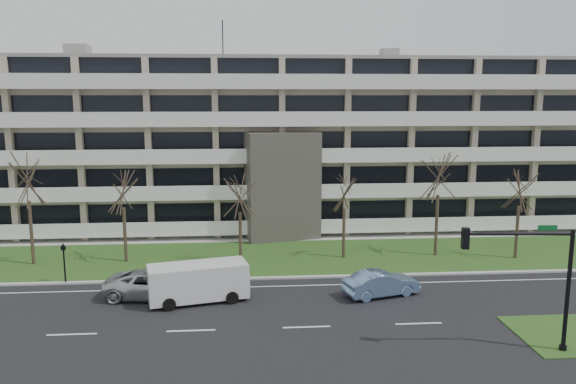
{
  "coord_description": "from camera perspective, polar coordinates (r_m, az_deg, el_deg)",
  "views": [
    {
      "loc": [
        -3.09,
        -27.59,
        11.94
      ],
      "look_at": [
        -0.21,
        10.0,
        5.48
      ],
      "focal_mm": 35.0,
      "sensor_mm": 36.0,
      "label": 1
    }
  ],
  "objects": [
    {
      "name": "apartment_building",
      "position": [
        53.17,
        -1.05,
        5.06
      ],
      "size": [
        60.5,
        15.1,
        18.75
      ],
      "color": "#BEAC93",
      "rests_on": "ground"
    },
    {
      "name": "grass_verge",
      "position": [
        42.41,
        -0.03,
        -6.58
      ],
      "size": [
        90.0,
        10.0,
        0.06
      ],
      "primitive_type": "cube",
      "color": "#234B19",
      "rests_on": "ground"
    },
    {
      "name": "sidewalk",
      "position": [
        47.7,
        -0.53,
        -4.72
      ],
      "size": [
        90.0,
        2.0,
        0.08
      ],
      "primitive_type": "cube",
      "color": "#B2B2AD",
      "rests_on": "ground"
    },
    {
      "name": "white_van",
      "position": [
        33.73,
        -9.0,
        -8.72
      ],
      "size": [
        6.07,
        3.37,
        2.23
      ],
      "rotation": [
        0.0,
        0.0,
        0.23
      ],
      "color": "silver",
      "rests_on": "ground"
    },
    {
      "name": "tree_5",
      "position": [
        42.88,
        15.09,
        2.12
      ],
      "size": [
        4.19,
        4.19,
        8.37
      ],
      "color": "#382B21",
      "rests_on": "ground"
    },
    {
      "name": "tree_3",
      "position": [
        39.69,
        -4.93,
        -0.01
      ],
      "size": [
        3.38,
        3.38,
        6.76
      ],
      "color": "#382B21",
      "rests_on": "ground"
    },
    {
      "name": "pedestrian_signal",
      "position": [
        38.84,
        -21.8,
        -6.29
      ],
      "size": [
        0.28,
        0.23,
        2.66
      ],
      "rotation": [
        0.0,
        0.0,
        -0.16
      ],
      "color": "black",
      "rests_on": "ground"
    },
    {
      "name": "blue_sedan",
      "position": [
        34.79,
        9.45,
        -9.15
      ],
      "size": [
        4.9,
        2.85,
        1.53
      ],
      "primitive_type": "imported",
      "rotation": [
        0.0,
        0.0,
        1.85
      ],
      "color": "#779DCF",
      "rests_on": "ground"
    },
    {
      "name": "silver_pickup",
      "position": [
        34.94,
        -13.41,
        -9.12
      ],
      "size": [
        6.14,
        3.41,
        1.63
      ],
      "primitive_type": "imported",
      "rotation": [
        0.0,
        0.0,
        1.44
      ],
      "color": "silver",
      "rests_on": "ground"
    },
    {
      "name": "traffic_signal",
      "position": [
        28.55,
        23.58,
        -7.34
      ],
      "size": [
        5.28,
        0.72,
        6.12
      ],
      "rotation": [
        0.0,
        0.0,
        -0.08
      ],
      "color": "black",
      "rests_on": "ground"
    },
    {
      "name": "tree_2",
      "position": [
        41.64,
        -16.46,
        0.57
      ],
      "size": [
        3.6,
        3.6,
        7.21
      ],
      "color": "#382B21",
      "rests_on": "ground"
    },
    {
      "name": "tree_6",
      "position": [
        44.17,
        22.52,
        0.65
      ],
      "size": [
        3.57,
        3.57,
        7.13
      ],
      "color": "#382B21",
      "rests_on": "ground"
    },
    {
      "name": "curb",
      "position": [
        37.64,
        0.55,
        -8.67
      ],
      "size": [
        90.0,
        0.35,
        0.12
      ],
      "primitive_type": "cube",
      "color": "#B2B2AD",
      "rests_on": "ground"
    },
    {
      "name": "tree_1",
      "position": [
        43.18,
        -25.0,
        1.54
      ],
      "size": [
        4.16,
        4.16,
        8.32
      ],
      "color": "#382B21",
      "rests_on": "ground"
    },
    {
      "name": "tree_4",
      "position": [
        41.22,
        5.76,
        0.35
      ],
      "size": [
        3.38,
        3.38,
        6.77
      ],
      "color": "#382B21",
      "rests_on": "ground"
    },
    {
      "name": "ground",
      "position": [
        30.22,
        1.89,
        -13.55
      ],
      "size": [
        160.0,
        160.0,
        0.0
      ],
      "primitive_type": "plane",
      "color": "black",
      "rests_on": "ground"
    },
    {
      "name": "lane_edge_line",
      "position": [
        36.25,
        0.76,
        -9.5
      ],
      "size": [
        90.0,
        0.12,
        0.01
      ],
      "primitive_type": "cube",
      "color": "white",
      "rests_on": "ground"
    }
  ]
}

